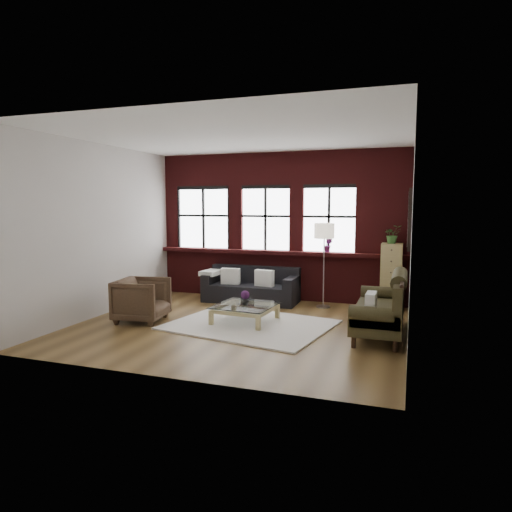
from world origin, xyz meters
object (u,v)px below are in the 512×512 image
(coffee_table, at_px, (245,314))
(armchair, at_px, (142,300))
(vase, at_px, (245,301))
(drawer_chest, at_px, (391,276))
(floor_lamp, at_px, (324,262))
(dark_sofa, at_px, (251,285))
(vintage_settee, at_px, (379,303))

(coffee_table, bearing_deg, armchair, -164.99)
(coffee_table, relative_size, vase, 6.95)
(vase, xyz_separation_m, drawer_chest, (2.38, 1.94, 0.26))
(armchair, bearing_deg, drawer_chest, -68.37)
(armchair, xyz_separation_m, coffee_table, (1.79, 0.48, -0.23))
(coffee_table, height_order, vase, vase)
(vase, xyz_separation_m, floor_lamp, (1.08, 1.65, 0.53))
(dark_sofa, bearing_deg, coffee_table, -73.91)
(floor_lamp, bearing_deg, vase, -123.13)
(vintage_settee, bearing_deg, coffee_table, -180.00)
(vase, distance_m, floor_lamp, 2.05)
(vintage_settee, xyz_separation_m, drawer_chest, (0.10, 1.94, 0.15))
(vintage_settee, distance_m, vase, 2.28)
(coffee_table, xyz_separation_m, vase, (-0.00, 0.00, 0.24))
(dark_sofa, relative_size, vase, 13.89)
(vintage_settee, distance_m, floor_lamp, 2.08)
(drawer_chest, bearing_deg, armchair, -149.79)
(floor_lamp, bearing_deg, drawer_chest, 12.59)
(vase, bearing_deg, armchair, -164.99)
(dark_sofa, relative_size, armchair, 2.35)
(dark_sofa, xyz_separation_m, vase, (0.48, -1.67, 0.04))
(vintage_settee, bearing_deg, vase, -180.00)
(dark_sofa, relative_size, floor_lamp, 1.08)
(vintage_settee, bearing_deg, dark_sofa, 148.74)
(armchair, height_order, floor_lamp, floor_lamp)
(armchair, distance_m, drawer_chest, 4.82)
(coffee_table, bearing_deg, vase, 180.00)
(vintage_settee, height_order, coffee_table, vintage_settee)
(vintage_settee, relative_size, coffee_table, 1.91)
(dark_sofa, relative_size, drawer_chest, 1.52)
(coffee_table, relative_size, drawer_chest, 0.76)
(dark_sofa, distance_m, drawer_chest, 2.89)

